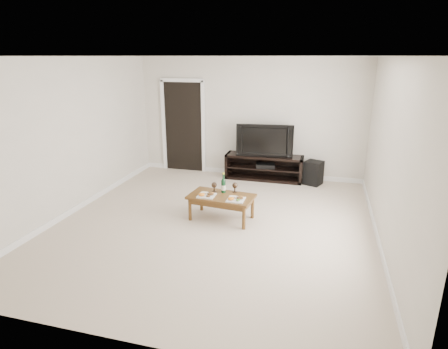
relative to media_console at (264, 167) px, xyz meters
The scene contains 14 objects.
floor 2.54m from the media_console, 99.01° to the right, with size 5.50×5.50×0.00m, color beige.
back_wall 1.13m from the media_console, 145.20° to the left, with size 5.00×0.04×2.60m, color beige.
ceiling 3.45m from the media_console, 99.01° to the right, with size 5.00×5.50×0.04m, color white.
doorway 2.10m from the media_console, behind, with size 0.90×0.02×2.05m, color black.
media_console is the anchor object (origin of this frame).
television 0.62m from the media_console, ahead, with size 1.20×0.16×0.69m, color black.
av_receiver 0.06m from the media_console, 16.71° to the right, with size 0.40×0.30×0.08m, color black.
subwoofer 1.07m from the media_console, ahead, with size 0.33×0.33×0.50m, color black.
coffee_table 2.31m from the media_console, 98.26° to the right, with size 1.06×0.58×0.42m, color brown.
plate_left 2.45m from the media_console, 103.21° to the right, with size 0.27×0.27×0.07m, color white.
plate_right 2.44m from the media_console, 91.28° to the right, with size 0.27×0.27×0.07m, color white.
wine_bottle 2.19m from the media_console, 98.97° to the right, with size 0.07×0.07×0.35m, color #0D3219.
goblet_left 2.22m from the media_console, 103.05° to the right, with size 0.09×0.09×0.17m, color #382A1E, non-canonical shape.
goblet_right 2.10m from the media_console, 94.31° to the right, with size 0.09×0.09×0.17m, color #382A1E, non-canonical shape.
Camera 1 is at (1.61, -5.32, 2.60)m, focal length 30.00 mm.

